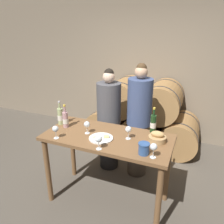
% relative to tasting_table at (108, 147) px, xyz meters
% --- Properties ---
extents(ground_plane, '(10.00, 10.00, 0.00)m').
position_rel_tasting_table_xyz_m(ground_plane, '(0.00, 0.00, -0.79)').
color(ground_plane, '#564F44').
extents(stone_wall_back, '(10.00, 0.12, 3.20)m').
position_rel_tasting_table_xyz_m(stone_wall_back, '(0.00, 2.16, 0.81)').
color(stone_wall_back, gray).
rests_on(stone_wall_back, ground_plane).
extents(barrel_stack, '(2.06, 0.84, 1.25)m').
position_rel_tasting_table_xyz_m(barrel_stack, '(0.00, 1.62, -0.23)').
color(barrel_stack, '#A87A47').
rests_on(barrel_stack, ground_plane).
extents(tasting_table, '(1.50, 0.69, 0.94)m').
position_rel_tasting_table_xyz_m(tasting_table, '(0.00, 0.00, 0.00)').
color(tasting_table, brown).
rests_on(tasting_table, ground_plane).
extents(person_left, '(0.36, 0.36, 1.58)m').
position_rel_tasting_table_xyz_m(person_left, '(-0.28, 0.71, 0.00)').
color(person_left, '#232326').
rests_on(person_left, ground_plane).
extents(person_right, '(0.34, 0.34, 1.69)m').
position_rel_tasting_table_xyz_m(person_right, '(0.18, 0.71, 0.06)').
color(person_right, '#4C4238').
rests_on(person_right, ground_plane).
extents(wine_bottle_red, '(0.07, 0.07, 0.31)m').
position_rel_tasting_table_xyz_m(wine_bottle_red, '(0.46, 0.31, 0.25)').
color(wine_bottle_red, '#193819').
rests_on(wine_bottle_red, tasting_table).
extents(wine_bottle_white, '(0.07, 0.07, 0.31)m').
position_rel_tasting_table_xyz_m(wine_bottle_white, '(-0.70, 0.08, 0.25)').
color(wine_bottle_white, '#ADBC7F').
rests_on(wine_bottle_white, tasting_table).
extents(wine_bottle_rose, '(0.07, 0.07, 0.30)m').
position_rel_tasting_table_xyz_m(wine_bottle_rose, '(-0.59, 0.02, 0.25)').
color(wine_bottle_rose, '#BC8E93').
rests_on(wine_bottle_rose, tasting_table).
extents(blue_crock, '(0.12, 0.12, 0.12)m').
position_rel_tasting_table_xyz_m(blue_crock, '(0.49, -0.22, 0.21)').
color(blue_crock, '#335693').
rests_on(blue_crock, tasting_table).
extents(bread_basket, '(0.19, 0.19, 0.13)m').
position_rel_tasting_table_xyz_m(bread_basket, '(0.56, 0.08, 0.19)').
color(bread_basket, tan).
rests_on(bread_basket, tasting_table).
extents(cheese_plate, '(0.28, 0.28, 0.04)m').
position_rel_tasting_table_xyz_m(cheese_plate, '(-0.04, -0.09, 0.15)').
color(cheese_plate, white).
rests_on(cheese_plate, tasting_table).
extents(wine_glass_far_left, '(0.07, 0.07, 0.15)m').
position_rel_tasting_table_xyz_m(wine_glass_far_left, '(-0.52, -0.27, 0.25)').
color(wine_glass_far_left, white).
rests_on(wine_glass_far_left, tasting_table).
extents(wine_glass_left, '(0.07, 0.07, 0.15)m').
position_rel_tasting_table_xyz_m(wine_glass_left, '(-0.25, -0.03, 0.25)').
color(wine_glass_left, white).
rests_on(wine_glass_left, tasting_table).
extents(wine_glass_center, '(0.07, 0.07, 0.15)m').
position_rel_tasting_table_xyz_m(wine_glass_center, '(0.03, -0.30, 0.25)').
color(wine_glass_center, white).
rests_on(wine_glass_center, tasting_table).
extents(wine_glass_right, '(0.07, 0.07, 0.15)m').
position_rel_tasting_table_xyz_m(wine_glass_right, '(0.24, 0.03, 0.25)').
color(wine_glass_right, white).
rests_on(wine_glass_right, tasting_table).
extents(wine_glass_far_right, '(0.07, 0.07, 0.15)m').
position_rel_tasting_table_xyz_m(wine_glass_far_right, '(0.59, -0.24, 0.25)').
color(wine_glass_far_right, white).
rests_on(wine_glass_far_right, tasting_table).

